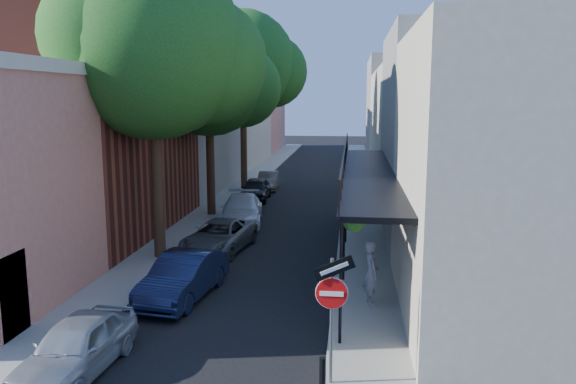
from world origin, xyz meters
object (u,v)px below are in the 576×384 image
(parked_car_d, at_px, (242,210))
(parked_car_f, at_px, (268,181))
(parked_car_c, at_px, (219,237))
(pedestrian, at_px, (371,273))
(parked_car_a, at_px, (77,346))
(oak_mid, at_px, (217,80))
(bollard, at_px, (322,376))
(parked_car_e, at_px, (255,189))
(sign_post, at_px, (332,298))
(oak_far, at_px, (250,66))
(oak_near, at_px, (166,51))
(parked_car_b, at_px, (183,277))

(parked_car_d, xyz_separation_m, parked_car_f, (-0.25, 10.38, -0.10))
(parked_car_c, distance_m, pedestrian, 8.13)
(parked_car_a, xyz_separation_m, parked_car_c, (0.81, 10.32, -0.02))
(oak_mid, relative_size, parked_car_c, 2.27)
(bollard, relative_size, parked_car_f, 0.22)
(oak_mid, distance_m, parked_car_e, 7.90)
(sign_post, relative_size, bollard, 3.74)
(parked_car_c, distance_m, parked_car_e, 11.44)
(pedestrian, bearing_deg, parked_car_f, 2.69)
(bollard, bearing_deg, oak_far, 103.35)
(bollard, height_order, parked_car_c, parked_car_c)
(oak_near, relative_size, parked_car_f, 3.14)
(bollard, height_order, oak_far, oak_far)
(parked_car_c, bearing_deg, parked_car_a, -86.64)
(parked_car_a, height_order, parked_car_d, parked_car_d)
(parked_car_d, distance_m, parked_car_e, 6.28)
(parked_car_c, bearing_deg, bollard, -58.27)
(oak_near, bearing_deg, parked_car_e, 85.01)
(bollard, distance_m, oak_mid, 19.96)
(sign_post, height_order, oak_mid, oak_mid)
(parked_car_c, bearing_deg, sign_post, -56.59)
(parked_car_d, bearing_deg, oak_mid, 123.65)
(bollard, height_order, parked_car_e, parked_car_e)
(bollard, distance_m, parked_car_f, 26.86)
(parked_car_f, relative_size, pedestrian, 1.88)
(oak_near, height_order, parked_car_c, oak_near)
(sign_post, xyz_separation_m, pedestrian, (0.99, 4.82, -0.95))
(bollard, xyz_separation_m, parked_car_e, (-5.28, 22.25, 0.16))
(parked_car_c, xyz_separation_m, parked_car_e, (-0.49, 11.43, 0.05))
(sign_post, distance_m, parked_car_a, 5.92)
(parked_car_b, bearing_deg, parked_car_c, 99.12)
(sign_post, bearing_deg, parked_car_e, 104.01)
(bollard, relative_size, parked_car_a, 0.21)
(parked_car_c, relative_size, parked_car_d, 0.94)
(parked_car_a, relative_size, pedestrian, 1.96)
(pedestrian, bearing_deg, parked_car_d, 15.51)
(parked_car_d, distance_m, pedestrian, 12.28)
(sign_post, distance_m, parked_car_b, 7.02)
(parked_car_e, bearing_deg, oak_mid, -106.12)
(oak_far, distance_m, parked_car_b, 22.69)
(parked_car_c, bearing_deg, parked_car_b, -80.39)
(parked_car_c, relative_size, parked_car_f, 1.24)
(sign_post, distance_m, oak_near, 12.77)
(parked_car_d, height_order, parked_car_f, parked_car_d)
(parked_car_c, relative_size, pedestrian, 2.33)
(oak_mid, bearing_deg, parked_car_b, -81.70)
(parked_car_d, bearing_deg, parked_car_f, 83.55)
(parked_car_b, bearing_deg, parked_car_f, 98.71)
(parked_car_a, height_order, pedestrian, pedestrian)
(pedestrian, bearing_deg, parked_car_a, 111.51)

